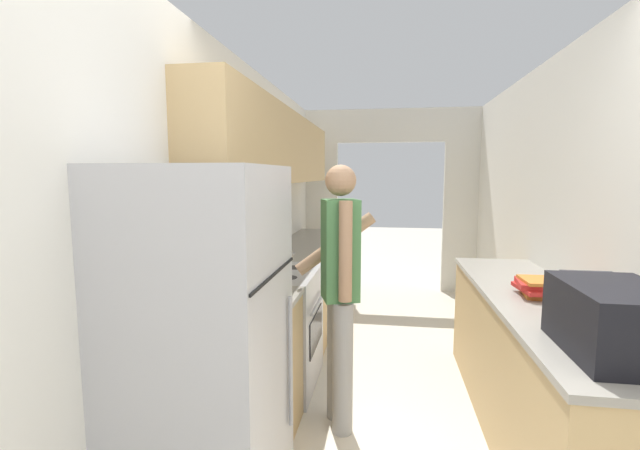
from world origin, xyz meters
TOP-DOWN VIEW (x-y plane):
  - wall_left at (-1.13, 2.16)m, footprint 0.38×7.20m
  - wall_right at (1.21, 1.80)m, footprint 0.06×7.20m
  - wall_far_with_doorway at (0.00, 4.83)m, footprint 2.76×0.06m
  - counter_left at (-0.88, 2.93)m, footprint 0.62×3.56m
  - counter_right at (0.88, 1.47)m, footprint 0.62×2.40m
  - refrigerator at (-0.85, 0.56)m, footprint 0.69×0.71m
  - range_oven at (-0.87, 1.89)m, footprint 0.66×0.78m
  - person at (-0.32, 1.41)m, footprint 0.53×0.45m
  - suitcase at (0.88, 0.65)m, footprint 0.38×0.56m
  - book_stack at (0.87, 1.50)m, footprint 0.26×0.30m
  - knife at (-0.91, 2.47)m, footprint 0.06×0.34m

SIDE VIEW (x-z plane):
  - counter_left at x=-0.88m, z-range 0.00..0.88m
  - counter_right at x=0.88m, z-range 0.00..0.88m
  - range_oven at x=-0.87m, z-range -0.06..0.96m
  - refrigerator at x=-0.85m, z-range 0.00..1.65m
  - knife at x=-0.91m, z-range 0.88..0.90m
  - person at x=-0.32m, z-range 0.06..1.73m
  - book_stack at x=0.87m, z-range 0.88..0.99m
  - suitcase at x=0.88m, z-range 0.88..1.17m
  - wall_right at x=1.21m, z-range 0.00..2.50m
  - wall_far_with_doorway at x=0.00m, z-range 0.17..2.67m
  - wall_left at x=-1.13m, z-range 0.24..2.74m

